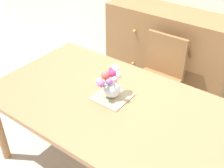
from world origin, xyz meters
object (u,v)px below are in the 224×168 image
object	(u,v)px
dining_table	(109,109)
flower_vase	(111,83)
dresser	(167,54)
chair_far	(159,74)

from	to	relation	value
dining_table	flower_vase	xyz separation A→B (m)	(-0.02, 0.06, 0.20)
dining_table	dresser	bearing A→B (deg)	97.68
dresser	chair_far	bearing A→B (deg)	-72.42
dining_table	flower_vase	world-z (taller)	flower_vase
dresser	flower_vase	size ratio (longest dim) A/B	5.93
dresser	flower_vase	xyz separation A→B (m)	(0.16, -1.27, 0.37)
flower_vase	dining_table	bearing A→B (deg)	-73.66
dining_table	chair_far	xyz separation A→B (m)	(-0.04, 0.88, -0.15)
chair_far	dresser	distance (m)	0.47
flower_vase	dresser	bearing A→B (deg)	97.27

